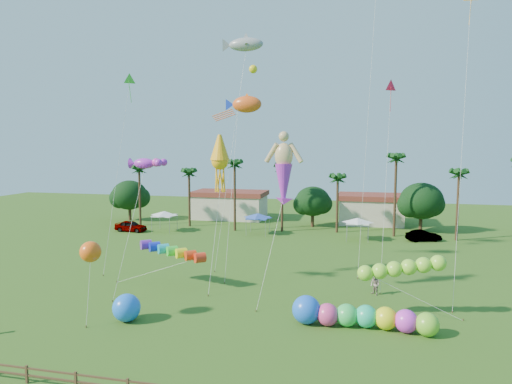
% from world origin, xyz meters
% --- Properties ---
extents(ground, '(160.00, 160.00, 0.00)m').
position_xyz_m(ground, '(0.00, 0.00, 0.00)').
color(ground, '#285116').
rests_on(ground, ground).
extents(tree_line, '(69.46, 8.91, 11.00)m').
position_xyz_m(tree_line, '(3.57, 44.00, 4.28)').
color(tree_line, '#3A2819').
rests_on(tree_line, ground).
extents(buildings_row, '(35.00, 7.00, 4.00)m').
position_xyz_m(buildings_row, '(-3.09, 50.00, 2.00)').
color(buildings_row, beige).
rests_on(buildings_row, ground).
extents(tent_row, '(31.00, 4.00, 0.60)m').
position_xyz_m(tent_row, '(-6.00, 36.33, 2.75)').
color(tent_row, white).
rests_on(tent_row, ground).
extents(car_a, '(4.89, 2.23, 1.63)m').
position_xyz_m(car_a, '(-24.89, 34.81, 0.81)').
color(car_a, '#4C4C54').
rests_on(car_a, ground).
extents(car_b, '(4.75, 2.88, 1.48)m').
position_xyz_m(car_b, '(16.63, 37.44, 0.74)').
color(car_b, '#4C4C54').
rests_on(car_b, ground).
extents(spectator_b, '(1.10, 1.12, 1.82)m').
position_xyz_m(spectator_b, '(9.71, 13.29, 0.91)').
color(spectator_b, gray).
rests_on(spectator_b, ground).
extents(caterpillar_inflatable, '(10.04, 2.18, 2.05)m').
position_xyz_m(caterpillar_inflatable, '(8.33, 5.73, 0.86)').
color(caterpillar_inflatable, '#E23B88').
rests_on(caterpillar_inflatable, ground).
extents(blue_ball, '(2.03, 2.03, 2.03)m').
position_xyz_m(blue_ball, '(-8.10, 3.15, 1.01)').
color(blue_ball, blue).
rests_on(blue_ball, ground).
extents(rainbow_tube, '(9.82, 4.14, 3.36)m').
position_xyz_m(rainbow_tube, '(-7.09, 11.30, 2.89)').
color(rainbow_tube, red).
rests_on(rainbow_tube, ground).
extents(green_worm, '(10.22, 3.71, 4.02)m').
position_xyz_m(green_worm, '(8.82, 8.10, 3.31)').
color(green_worm, '#8FE432').
rests_on(green_worm, ground).
extents(orange_ball_kite, '(1.73, 1.97, 5.96)m').
position_xyz_m(orange_ball_kite, '(-10.44, 2.47, 5.20)').
color(orange_ball_kite, '#FF5E14').
rests_on(orange_ball_kite, ground).
extents(merman_kite, '(2.92, 5.41, 13.42)m').
position_xyz_m(merman_kite, '(2.06, 11.27, 10.49)').
color(merman_kite, tan).
rests_on(merman_kite, ground).
extents(fish_kite, '(4.50, 6.36, 17.82)m').
position_xyz_m(fish_kite, '(-3.02, 18.98, 16.88)').
color(fish_kite, '#EE561A').
rests_on(fish_kite, ground).
extents(shark_kite, '(5.27, 6.85, 24.36)m').
position_xyz_m(shark_kite, '(-3.95, 22.27, 23.46)').
color(shark_kite, gray).
rests_on(shark_kite, ground).
extents(squid_kite, '(1.97, 5.45, 13.89)m').
position_xyz_m(squid_kite, '(-4.39, 14.16, 11.33)').
color(squid_kite, '#FFA914').
rests_on(squid_kite, ground).
extents(lobster_kite, '(3.67, 4.96, 11.89)m').
position_xyz_m(lobster_kite, '(-10.01, 10.26, 11.23)').
color(lobster_kite, '#B62AD2').
rests_on(lobster_kite, ground).
extents(delta_kite_red, '(1.24, 3.92, 18.66)m').
position_xyz_m(delta_kite_red, '(10.73, 16.91, 17.77)').
color(delta_kite_red, red).
rests_on(delta_kite_red, ground).
extents(delta_kite_yellow, '(1.96, 5.05, 25.46)m').
position_xyz_m(delta_kite_yellow, '(16.61, 14.98, 24.39)').
color(delta_kite_yellow, '#FF9D1A').
rests_on(delta_kite_yellow, ground).
extents(delta_kite_green, '(2.20, 4.09, 20.02)m').
position_xyz_m(delta_kite_green, '(-14.62, 16.56, 19.09)').
color(delta_kite_green, green).
rests_on(delta_kite_green, ground).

